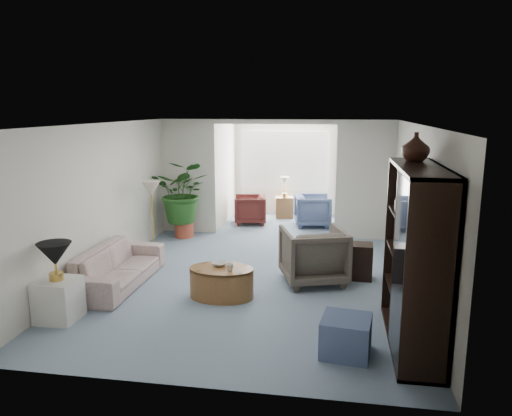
% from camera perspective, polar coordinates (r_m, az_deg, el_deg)
% --- Properties ---
extents(floor, '(6.00, 6.00, 0.00)m').
position_cam_1_polar(floor, '(7.87, -0.71, -8.75)').
color(floor, '#7C8DA4').
rests_on(floor, ground).
extents(sunroom_floor, '(2.60, 2.60, 0.00)m').
position_cam_1_polar(sunroom_floor, '(11.76, 2.76, -1.83)').
color(sunroom_floor, '#7C8DA4').
rests_on(sunroom_floor, ground).
extents(back_pier_left, '(1.20, 0.12, 2.50)m').
position_cam_1_polar(back_pier_left, '(10.85, -7.89, 3.65)').
color(back_pier_left, silver).
rests_on(back_pier_left, ground).
extents(back_pier_right, '(1.20, 0.12, 2.50)m').
position_cam_1_polar(back_pier_right, '(10.39, 12.60, 3.12)').
color(back_pier_right, silver).
rests_on(back_pier_right, ground).
extents(back_header, '(2.60, 0.12, 0.10)m').
position_cam_1_polar(back_header, '(10.35, 2.18, 10.03)').
color(back_header, silver).
rests_on(back_header, back_pier_left).
extents(window_pane, '(2.20, 0.02, 1.50)m').
position_cam_1_polar(window_pane, '(12.58, 3.39, 5.53)').
color(window_pane, white).
extents(window_blinds, '(2.20, 0.02, 1.50)m').
position_cam_1_polar(window_blinds, '(12.55, 3.38, 5.51)').
color(window_blinds, white).
extents(framed_picture, '(0.04, 0.50, 0.40)m').
position_cam_1_polar(framed_picture, '(7.33, 18.42, 2.87)').
color(framed_picture, '#C0B299').
extents(sofa, '(0.81, 2.06, 0.60)m').
position_cam_1_polar(sofa, '(8.01, -15.85, -6.57)').
color(sofa, beige).
rests_on(sofa, ground).
extents(end_table, '(0.50, 0.50, 0.55)m').
position_cam_1_polar(end_table, '(7.00, -22.06, -9.92)').
color(end_table, silver).
rests_on(end_table, ground).
extents(table_lamp, '(0.44, 0.44, 0.30)m').
position_cam_1_polar(table_lamp, '(6.80, -22.47, -5.00)').
color(table_lamp, black).
rests_on(table_lamp, end_table).
extents(floor_lamp, '(0.36, 0.36, 0.28)m').
position_cam_1_polar(floor_lamp, '(9.41, -12.14, 2.27)').
color(floor_lamp, beige).
rests_on(floor_lamp, ground).
extents(coffee_table, '(1.19, 1.19, 0.45)m').
position_cam_1_polar(coffee_table, '(7.26, -4.04, -8.68)').
color(coffee_table, brown).
rests_on(coffee_table, ground).
extents(coffee_bowl, '(0.27, 0.27, 0.05)m').
position_cam_1_polar(coffee_bowl, '(7.28, -4.27, -6.53)').
color(coffee_bowl, beige).
rests_on(coffee_bowl, coffee_table).
extents(coffee_cup, '(0.13, 0.13, 0.10)m').
position_cam_1_polar(coffee_cup, '(7.04, -3.06, -6.95)').
color(coffee_cup, beige).
rests_on(coffee_cup, coffee_table).
extents(wingback_chair, '(1.20, 1.22, 0.89)m').
position_cam_1_polar(wingback_chair, '(7.84, 6.72, -5.50)').
color(wingback_chair, '#685E52').
rests_on(wingback_chair, ground).
extents(side_table_dark, '(0.50, 0.40, 0.58)m').
position_cam_1_polar(side_table_dark, '(8.17, 11.72, -6.07)').
color(side_table_dark, black).
rests_on(side_table_dark, ground).
extents(entertainment_cabinet, '(0.51, 1.90, 2.11)m').
position_cam_1_polar(entertainment_cabinet, '(5.93, 18.11, -5.51)').
color(entertainment_cabinet, black).
rests_on(entertainment_cabinet, ground).
extents(cabinet_urn, '(0.33, 0.33, 0.35)m').
position_cam_1_polar(cabinet_urn, '(6.20, 18.15, 6.80)').
color(cabinet_urn, black).
rests_on(cabinet_urn, entertainment_cabinet).
extents(ottoman, '(0.61, 0.61, 0.43)m').
position_cam_1_polar(ottoman, '(5.79, 10.46, -14.48)').
color(ottoman, slate).
rests_on(ottoman, ground).
extents(plant_pot, '(0.40, 0.40, 0.32)m').
position_cam_1_polar(plant_pot, '(10.64, -8.37, -2.52)').
color(plant_pot, '#AC4631').
rests_on(plant_pot, ground).
extents(house_plant, '(1.20, 1.04, 1.34)m').
position_cam_1_polar(house_plant, '(10.46, -8.51, 1.89)').
color(house_plant, '#22511B').
rests_on(house_plant, plant_pot).
extents(sunroom_chair_blue, '(0.93, 0.91, 0.74)m').
position_cam_1_polar(sunroom_chair_blue, '(11.54, 6.66, -0.28)').
color(sunroom_chair_blue, slate).
rests_on(sunroom_chair_blue, ground).
extents(sunroom_chair_maroon, '(0.86, 0.84, 0.68)m').
position_cam_1_polar(sunroom_chair_maroon, '(11.70, -0.70, -0.17)').
color(sunroom_chair_maroon, '#56221D').
rests_on(sunroom_chair_maroon, ground).
extents(sunroom_table, '(0.48, 0.41, 0.53)m').
position_cam_1_polar(sunroom_table, '(12.34, 3.34, 0.08)').
color(sunroom_table, brown).
rests_on(sunroom_table, ground).
extents(shelf_clutter, '(0.30, 1.24, 1.06)m').
position_cam_1_polar(shelf_clutter, '(5.93, 17.61, -6.25)').
color(shelf_clutter, '#514E4C').
rests_on(shelf_clutter, entertainment_cabinet).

